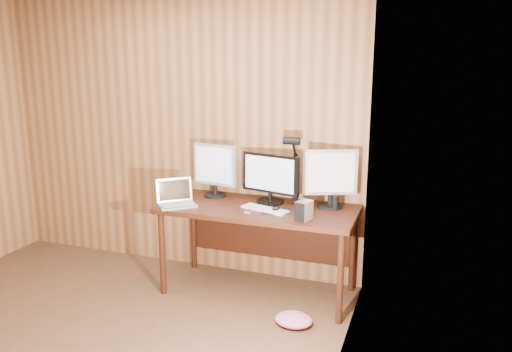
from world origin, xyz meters
The scene contains 14 objects.
room_shell centered at (0.00, 0.00, 1.25)m, with size 4.00×4.00×4.00m.
desk centered at (0.93, 1.70, 0.63)m, with size 1.60×0.70×0.75m.
monitor_center centered at (0.98, 1.78, 0.97)m, with size 0.52×0.23×0.42m.
monitor_left centered at (0.47, 1.81, 1.00)m, with size 0.41×0.19×0.46m.
monitor_right centered at (1.49, 1.82, 1.01)m, with size 0.41×0.20×0.48m.
laptop centered at (0.27, 1.46, 0.80)m, with size 0.37×0.36×0.21m.
keyboard centered at (1.01, 1.56, 0.76)m, with size 0.41×0.23×0.02m.
mousepad centered at (1.10, 1.56, 0.75)m, with size 0.23×0.18×0.00m, color black.
mouse centered at (1.10, 1.56, 0.77)m, with size 0.07×0.10×0.04m, color black.
hard_drive centered at (1.36, 1.43, 0.82)m, with size 0.12×0.15×0.14m.
phone centered at (0.91, 1.47, 0.76)m, with size 0.06×0.10×0.01m.
speaker centered at (1.54, 1.76, 0.81)m, with size 0.05×0.05×0.12m, color black.
desk_lamp centered at (1.16, 1.86, 1.12)m, with size 0.14×0.20×0.60m.
fabric_pile centered at (1.36, 1.19, 0.04)m, with size 0.28×0.23×0.09m, color #D16596, non-canonical shape.
Camera 1 is at (2.21, -2.06, 1.91)m, focal length 35.00 mm.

